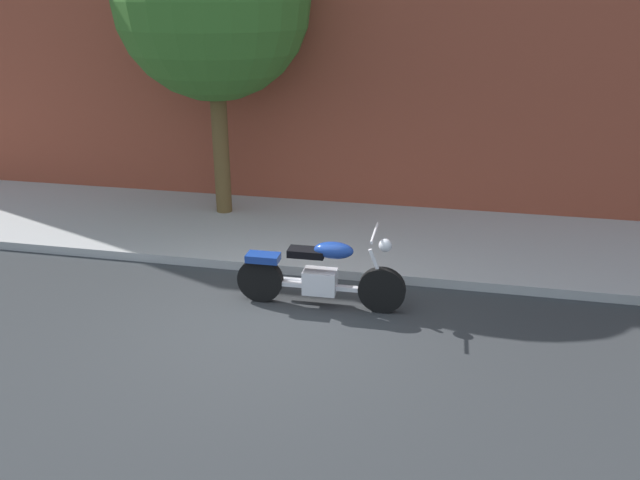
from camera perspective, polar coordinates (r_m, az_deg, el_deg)
The scene contains 4 objects.
ground_plane at distance 8.17m, azimuth -4.55°, elevation -7.56°, with size 60.00×60.00×0.00m, color #303335.
sidewalk at distance 10.90m, azimuth -0.00°, elevation 0.56°, with size 20.78×3.20×0.14m, color #ADADAD.
motorcycle at distance 8.42m, azimuth -0.01°, elevation -3.11°, with size 2.26×0.70×1.12m.
street_tree at distance 11.34m, azimuth -9.58°, elevation 20.23°, with size 3.25×3.25×5.42m.
Camera 1 is at (2.09, -6.85, 3.95)m, focal length 35.85 mm.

